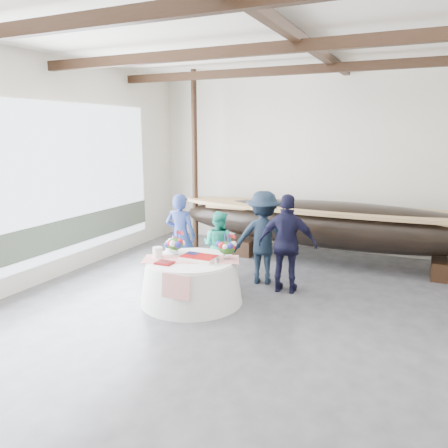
% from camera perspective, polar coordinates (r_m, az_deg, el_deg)
% --- Properties ---
extents(floor, '(10.00, 12.00, 0.01)m').
position_cam_1_polar(floor, '(6.28, 4.28, -16.82)').
color(floor, '#3D3D42').
rests_on(floor, ground).
extents(wall_back, '(10.00, 0.02, 4.50)m').
position_cam_1_polar(wall_back, '(11.35, 15.27, 7.74)').
color(wall_back, silver).
rests_on(wall_back, ground).
extents(ceiling, '(10.00, 12.00, 0.01)m').
position_cam_1_polar(ceiling, '(5.69, 5.08, 27.01)').
color(ceiling, white).
rests_on(ceiling, wall_back).
extents(pavilion_structure, '(9.80, 11.76, 4.50)m').
position_cam_1_polar(pavilion_structure, '(6.34, 7.65, 20.80)').
color(pavilion_structure, black).
rests_on(pavilion_structure, ground).
extents(open_bay, '(0.03, 7.00, 3.20)m').
position_cam_1_polar(open_bay, '(9.28, -23.05, 3.68)').
color(open_bay, silver).
rests_on(open_bay, ground).
extents(longboat_display, '(7.78, 1.56, 1.46)m').
position_cam_1_polar(longboat_display, '(10.26, 14.64, -0.11)').
color(longboat_display, black).
rests_on(longboat_display, ground).
extents(banquet_table, '(1.84, 1.84, 0.79)m').
position_cam_1_polar(banquet_table, '(7.93, -4.27, -7.36)').
color(banquet_table, silver).
rests_on(banquet_table, ground).
extents(tabletop_items, '(1.78, 1.17, 0.40)m').
position_cam_1_polar(tabletop_items, '(7.89, -3.80, -3.31)').
color(tabletop_items, '#B51612').
rests_on(tabletop_items, banquet_table).
extents(guest_woman_blue, '(0.70, 0.51, 1.77)m').
position_cam_1_polar(guest_woman_blue, '(9.15, -5.69, -1.52)').
color(guest_woman_blue, navy).
rests_on(guest_woman_blue, ground).
extents(guest_woman_teal, '(0.72, 0.58, 1.44)m').
position_cam_1_polar(guest_woman_teal, '(8.98, -0.73, -2.82)').
color(guest_woman_teal, '#22AF8F').
rests_on(guest_woman_teal, ground).
extents(guest_man_left, '(1.35, 0.99, 1.87)m').
position_cam_1_polar(guest_man_left, '(8.76, 5.14, -1.78)').
color(guest_man_left, black).
rests_on(guest_man_left, ground).
extents(guest_man_right, '(1.15, 0.59, 1.89)m').
position_cam_1_polar(guest_man_right, '(8.30, 8.27, -2.59)').
color(guest_man_right, black).
rests_on(guest_man_right, ground).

